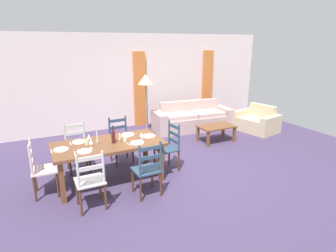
% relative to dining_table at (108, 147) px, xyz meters
% --- Properties ---
extents(ground_plane, '(9.60, 9.60, 0.02)m').
position_rel_dining_table_xyz_m(ground_plane, '(1.31, 0.01, -0.67)').
color(ground_plane, '#413454').
extents(wall_far, '(9.60, 0.16, 2.70)m').
position_rel_dining_table_xyz_m(wall_far, '(1.31, 3.31, 0.69)').
color(wall_far, silver).
rests_on(wall_far, ground_plane).
extents(curtain_panel_left, '(0.35, 0.08, 2.20)m').
position_rel_dining_table_xyz_m(curtain_panel_left, '(1.82, 3.17, 0.44)').
color(curtain_panel_left, '#CB6B30').
rests_on(curtain_panel_left, ground_plane).
extents(curtain_panel_right, '(0.35, 0.08, 2.20)m').
position_rel_dining_table_xyz_m(curtain_panel_right, '(4.22, 3.17, 0.44)').
color(curtain_panel_right, '#CB6B30').
rests_on(curtain_panel_right, ground_plane).
extents(dining_table, '(1.90, 0.96, 0.75)m').
position_rel_dining_table_xyz_m(dining_table, '(0.00, 0.00, 0.00)').
color(dining_table, brown).
rests_on(dining_table, ground_plane).
extents(dining_chair_near_left, '(0.42, 0.40, 0.96)m').
position_rel_dining_table_xyz_m(dining_chair_near_left, '(-0.48, -0.75, -0.19)').
color(dining_chair_near_left, silver).
rests_on(dining_chair_near_left, ground_plane).
extents(dining_chair_near_right, '(0.43, 0.41, 0.96)m').
position_rel_dining_table_xyz_m(dining_chair_near_right, '(0.43, -0.77, -0.19)').
color(dining_chair_near_right, '#2F475D').
rests_on(dining_chair_near_right, ground_plane).
extents(dining_chair_far_left, '(0.43, 0.41, 0.96)m').
position_rel_dining_table_xyz_m(dining_chair_far_left, '(-0.43, 0.78, -0.19)').
color(dining_chair_far_left, beige).
rests_on(dining_chair_far_left, ground_plane).
extents(dining_chair_far_right, '(0.44, 0.42, 0.96)m').
position_rel_dining_table_xyz_m(dining_chair_far_right, '(0.45, 0.78, -0.19)').
color(dining_chair_far_right, '#2D4157').
rests_on(dining_chair_far_right, ground_plane).
extents(dining_chair_head_west, '(0.42, 0.44, 0.96)m').
position_rel_dining_table_xyz_m(dining_chair_head_west, '(-1.12, 0.03, -0.19)').
color(dining_chair_head_west, beige).
rests_on(dining_chair_head_west, ground_plane).
extents(dining_chair_head_east, '(0.43, 0.45, 0.96)m').
position_rel_dining_table_xyz_m(dining_chair_head_east, '(1.19, -0.01, -0.19)').
color(dining_chair_head_east, '#2B4257').
rests_on(dining_chair_head_east, ground_plane).
extents(dinner_plate_near_left, '(0.24, 0.24, 0.02)m').
position_rel_dining_table_xyz_m(dinner_plate_near_left, '(-0.45, -0.25, 0.10)').
color(dinner_plate_near_left, white).
rests_on(dinner_plate_near_left, dining_table).
extents(fork_near_left, '(0.03, 0.17, 0.01)m').
position_rel_dining_table_xyz_m(fork_near_left, '(-0.60, -0.25, 0.09)').
color(fork_near_left, silver).
rests_on(fork_near_left, dining_table).
extents(dinner_plate_near_right, '(0.24, 0.24, 0.02)m').
position_rel_dining_table_xyz_m(dinner_plate_near_right, '(0.45, -0.25, 0.10)').
color(dinner_plate_near_right, white).
rests_on(dinner_plate_near_right, dining_table).
extents(fork_near_right, '(0.03, 0.17, 0.01)m').
position_rel_dining_table_xyz_m(fork_near_right, '(0.30, -0.25, 0.09)').
color(fork_near_right, silver).
rests_on(fork_near_right, dining_table).
extents(dinner_plate_far_left, '(0.24, 0.24, 0.02)m').
position_rel_dining_table_xyz_m(dinner_plate_far_left, '(-0.45, 0.25, 0.10)').
color(dinner_plate_far_left, white).
rests_on(dinner_plate_far_left, dining_table).
extents(fork_far_left, '(0.02, 0.17, 0.01)m').
position_rel_dining_table_xyz_m(fork_far_left, '(-0.60, 0.25, 0.09)').
color(fork_far_left, silver).
rests_on(fork_far_left, dining_table).
extents(dinner_plate_far_right, '(0.24, 0.24, 0.02)m').
position_rel_dining_table_xyz_m(dinner_plate_far_right, '(0.45, 0.25, 0.10)').
color(dinner_plate_far_right, white).
rests_on(dinner_plate_far_right, dining_table).
extents(fork_far_right, '(0.02, 0.17, 0.01)m').
position_rel_dining_table_xyz_m(fork_far_right, '(0.30, 0.25, 0.09)').
color(fork_far_right, silver).
rests_on(fork_far_right, dining_table).
extents(dinner_plate_head_west, '(0.24, 0.24, 0.02)m').
position_rel_dining_table_xyz_m(dinner_plate_head_west, '(-0.78, 0.00, 0.10)').
color(dinner_plate_head_west, white).
rests_on(dinner_plate_head_west, dining_table).
extents(fork_head_west, '(0.02, 0.17, 0.01)m').
position_rel_dining_table_xyz_m(fork_head_west, '(-0.93, 0.00, 0.09)').
color(fork_head_west, silver).
rests_on(fork_head_west, dining_table).
extents(dinner_plate_head_east, '(0.24, 0.24, 0.02)m').
position_rel_dining_table_xyz_m(dinner_plate_head_east, '(0.78, 0.00, 0.10)').
color(dinner_plate_head_east, white).
rests_on(dinner_plate_head_east, dining_table).
extents(fork_head_east, '(0.02, 0.17, 0.01)m').
position_rel_dining_table_xyz_m(fork_head_east, '(0.63, 0.00, 0.09)').
color(fork_head_east, silver).
rests_on(fork_head_east, dining_table).
extents(wine_bottle, '(0.07, 0.07, 0.32)m').
position_rel_dining_table_xyz_m(wine_bottle, '(0.09, -0.05, 0.20)').
color(wine_bottle, '#471919').
rests_on(wine_bottle, dining_table).
extents(wine_glass_near_left, '(0.06, 0.06, 0.16)m').
position_rel_dining_table_xyz_m(wine_glass_near_left, '(-0.31, -0.13, 0.20)').
color(wine_glass_near_left, white).
rests_on(wine_glass_near_left, dining_table).
extents(wine_glass_near_right, '(0.06, 0.06, 0.16)m').
position_rel_dining_table_xyz_m(wine_glass_near_right, '(0.58, -0.14, 0.20)').
color(wine_glass_near_right, white).
rests_on(wine_glass_near_right, dining_table).
extents(wine_glass_far_left, '(0.06, 0.06, 0.16)m').
position_rel_dining_table_xyz_m(wine_glass_far_left, '(-0.29, 0.15, 0.20)').
color(wine_glass_far_left, white).
rests_on(wine_glass_far_left, dining_table).
extents(coffee_cup_primary, '(0.07, 0.07, 0.09)m').
position_rel_dining_table_xyz_m(coffee_cup_primary, '(0.29, -0.07, 0.13)').
color(coffee_cup_primary, beige).
rests_on(coffee_cup_primary, dining_table).
extents(coffee_cup_secondary, '(0.07, 0.07, 0.09)m').
position_rel_dining_table_xyz_m(coffee_cup_secondary, '(-0.35, 0.08, 0.13)').
color(coffee_cup_secondary, beige).
rests_on(coffee_cup_secondary, dining_table).
extents(candle_tall, '(0.05, 0.05, 0.23)m').
position_rel_dining_table_xyz_m(candle_tall, '(-0.18, 0.02, 0.15)').
color(candle_tall, '#998C66').
rests_on(candle_tall, dining_table).
extents(candle_short, '(0.05, 0.05, 0.15)m').
position_rel_dining_table_xyz_m(candle_short, '(0.20, -0.04, 0.13)').
color(candle_short, '#998C66').
rests_on(candle_short, dining_table).
extents(couch, '(2.35, 1.04, 0.80)m').
position_rel_dining_table_xyz_m(couch, '(3.03, 2.14, -0.37)').
color(couch, '#BA9B92').
rests_on(couch, ground_plane).
extents(coffee_table, '(0.90, 0.56, 0.42)m').
position_rel_dining_table_xyz_m(coffee_table, '(3.01, 0.93, -0.31)').
color(coffee_table, brown).
rests_on(coffee_table, ground_plane).
extents(armchair_upholstered, '(1.01, 1.30, 0.72)m').
position_rel_dining_table_xyz_m(armchair_upholstered, '(4.64, 1.19, -0.41)').
color(armchair_upholstered, '#C6B58E').
rests_on(armchair_upholstered, ground_plane).
extents(standing_lamp, '(0.40, 0.40, 1.64)m').
position_rel_dining_table_xyz_m(standing_lamp, '(1.67, 2.33, 0.75)').
color(standing_lamp, '#332D28').
rests_on(standing_lamp, ground_plane).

